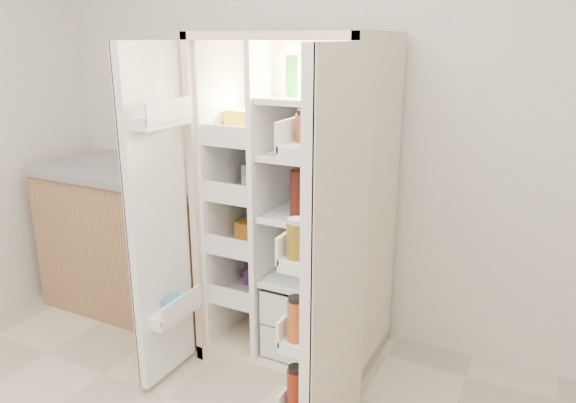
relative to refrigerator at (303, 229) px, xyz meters
The scene contains 5 objects.
wall_back 0.70m from the refrigerator, 82.35° to the left, with size 4.00×0.02×2.70m, color silver.
refrigerator is the anchor object (origin of this frame).
freezer_door 0.81m from the refrigerator, 130.39° to the right, with size 0.15×0.40×1.72m.
fridge_door 0.85m from the refrigerator, 56.18° to the right, with size 0.17×0.58×1.72m.
kitchen_counter 1.20m from the refrigerator, behind, with size 1.33×0.71×0.96m.
Camera 1 is at (1.20, -0.94, 1.78)m, focal length 34.00 mm.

